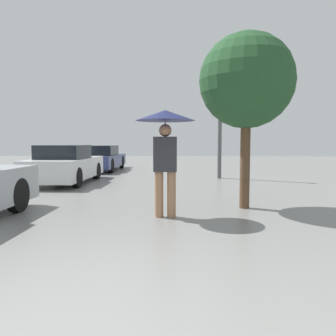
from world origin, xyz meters
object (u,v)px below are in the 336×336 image
object	(u,v)px
pedestrian	(165,133)
parked_car_middle	(66,165)
street_lamp	(220,111)
tree	(247,82)
parked_car_farthest	(102,159)

from	to	relation	value
pedestrian	parked_car_middle	distance (m)	6.15
pedestrian	street_lamp	size ratio (longest dim) A/B	0.42
street_lamp	tree	bearing A→B (deg)	-91.80
pedestrian	tree	xyz separation A→B (m)	(1.62, 0.88, 1.07)
parked_car_farthest	parked_car_middle	bearing A→B (deg)	-90.52
parked_car_middle	tree	distance (m)	6.86
pedestrian	parked_car_farthest	distance (m)	10.52
parked_car_middle	parked_car_farthest	size ratio (longest dim) A/B	0.87
parked_car_middle	parked_car_farthest	world-z (taller)	parked_car_middle
pedestrian	parked_car_farthest	xyz separation A→B (m)	(-3.50, 9.88, -0.95)
street_lamp	pedestrian	bearing A→B (deg)	-105.35
parked_car_middle	tree	bearing A→B (deg)	-38.10
parked_car_middle	street_lamp	world-z (taller)	street_lamp
parked_car_farthest	tree	bearing A→B (deg)	-60.34
parked_car_middle	street_lamp	bearing A→B (deg)	16.64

